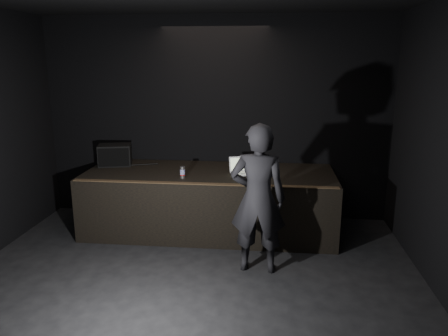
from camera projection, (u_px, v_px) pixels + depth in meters
ground at (174, 326)px, 4.66m from camera, size 7.00×7.00×0.00m
room_walls at (169, 140)px, 4.17m from camera, size 6.10×7.10×3.52m
stage_riser at (210, 201)px, 7.17m from camera, size 4.00×1.50×1.00m
riser_lip at (203, 184)px, 6.36m from camera, size 3.92×0.10×0.01m
stage_monitor at (115, 155)px, 7.44m from camera, size 0.61×0.51×0.36m
cable at (130, 165)px, 7.44m from camera, size 0.89×0.33×0.02m
laptop at (242, 169)px, 6.96m from camera, size 0.45×0.43×0.25m
beer_can at (183, 172)px, 6.66m from camera, size 0.08×0.08×0.18m
plastic_cup at (260, 170)px, 6.93m from camera, size 0.08×0.08×0.11m
wii_remote at (265, 184)px, 6.32m from camera, size 0.04×0.14×0.03m
person at (258, 199)px, 5.69m from camera, size 0.74×0.50×2.00m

